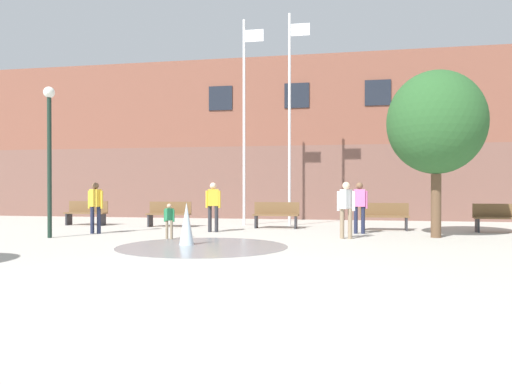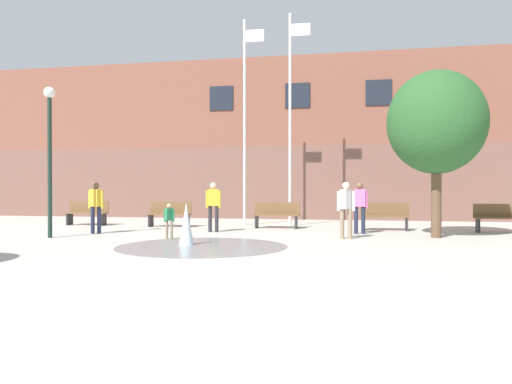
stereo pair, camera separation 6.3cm
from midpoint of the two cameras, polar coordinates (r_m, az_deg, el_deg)
The scene contains 17 objects.
ground_plane at distance 7.73m, azimuth -8.17°, elevation -10.23°, with size 100.00×100.00×0.00m, color #B2ADA3.
library_building at distance 25.33m, azimuth 5.37°, elevation 5.59°, with size 36.00×6.05×7.32m.
splash_fountain at distance 12.41m, azimuth -7.22°, elevation -4.85°, with size 4.16×4.16×1.06m.
park_bench_far_left at distance 19.95m, azimuth -18.89°, elevation -2.23°, with size 1.60×0.44×0.91m.
park_bench_left_of_flagpoles at distance 18.38m, azimuth -10.00°, elevation -2.45°, with size 1.60×0.44×0.91m.
park_bench_center at distance 17.52m, azimuth 2.22°, elevation -2.59°, with size 1.60×0.44×0.91m.
park_bench_under_right_flagpole at distance 17.21m, azimuth 14.35°, elevation -2.67°, with size 1.60×0.44×0.91m.
park_bench_near_trashcan at distance 17.66m, azimuth 26.04°, elevation -2.62°, with size 1.60×0.44×0.91m.
adult_near_bench at distance 16.06m, azimuth -5.03°, elevation -1.26°, with size 0.50×0.29×1.59m.
child_with_pink_shirt at distance 14.03m, azimuth -10.02°, elevation -2.98°, with size 0.31×0.24×0.99m.
adult_watching at distance 14.15m, azimuth 10.13°, elevation -1.51°, with size 0.50×0.39×1.59m.
adult_in_red at distance 16.23m, azimuth -17.98°, elevation -1.26°, with size 0.50×0.31×1.59m.
teen_by_trashcan at distance 15.75m, azimuth 11.63°, elevation -1.30°, with size 0.50×0.21×1.59m.
flagpole_left at distance 19.10m, azimuth -1.38°, elevation 8.67°, with size 0.80×0.10×7.78m.
flagpole_right at distance 18.81m, azimuth 3.84°, elevation 8.98°, with size 0.80×0.10×7.90m.
lamp_post_left_lane at distance 15.41m, azimuth -22.66°, elevation 5.46°, with size 0.32×0.32×4.30m.
street_tree_near_building at distance 15.23m, azimuth 19.80°, elevation 7.45°, with size 2.77×2.77×4.77m.
Camera 1 is at (2.47, -7.17, 1.45)m, focal length 35.00 mm.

